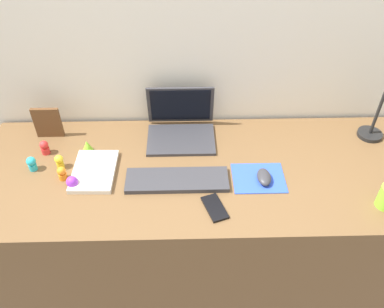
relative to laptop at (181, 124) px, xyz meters
The scene contains 17 objects.
ground_plane 0.83m from the laptop, 73.08° to the right, with size 6.00×6.00×0.00m, color #59514C.
back_wall 0.20m from the laptop, 62.51° to the left, with size 3.05×0.05×1.36m, color silver.
desk 0.50m from the laptop, 73.08° to the right, with size 1.85×0.69×0.74m, color brown.
laptop is the anchor object (origin of this frame).
keyboard 0.31m from the laptop, 93.13° to the right, with size 0.41×0.13×0.02m, color #333338.
mousepad 0.44m from the laptop, 43.61° to the right, with size 0.21×0.17×0.00m, color blue.
mouse 0.46m from the laptop, 43.30° to the right, with size 0.06×0.10×0.03m, color #333338.
cell_phone 0.47m from the laptop, 74.64° to the right, with size 0.06×0.13×0.01m, color black.
desk_lamp 0.87m from the laptop, ahead, with size 0.11×0.16×0.37m.
notebook_pad 0.44m from the laptop, 144.97° to the right, with size 0.17×0.24×0.02m, color silver.
picture_frame 0.59m from the laptop, behind, with size 0.12×0.02×0.15m, color brown.
toy_figurine_orange 0.55m from the laptop, 149.58° to the right, with size 0.04×0.04×0.06m.
toy_figurine_cyan 0.65m from the laptop, 160.05° to the right, with size 0.04×0.04×0.06m.
toy_figurine_red 0.60m from the laptop, 168.36° to the right, with size 0.04×0.04×0.06m.
toy_figurine_lime 0.42m from the laptop, 165.31° to the right, with size 0.05×0.05×0.05m, color #8CDB33.
toy_figurine_yellow 0.55m from the laptop, 157.10° to the right, with size 0.04×0.04×0.06m.
toy_figurine_purple 0.54m from the laptop, 142.78° to the right, with size 0.05×0.05×0.05m, color purple.
Camera 1 is at (-0.06, -1.20, 1.90)m, focal length 37.79 mm.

